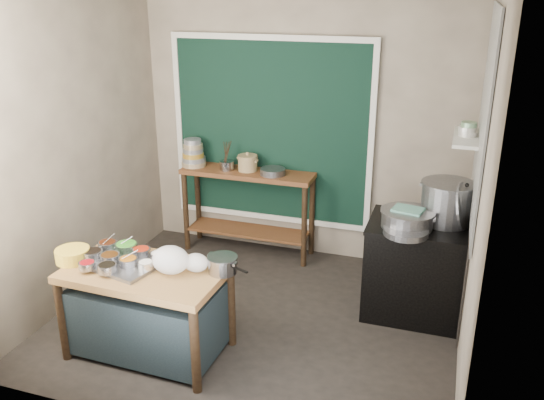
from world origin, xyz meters
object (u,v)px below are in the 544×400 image
(stove_block, at_px, (418,270))
(yellow_basin, at_px, (73,255))
(stock_pot, at_px, (447,202))
(saucepan, at_px, (223,264))
(condiment_tray, at_px, (121,262))
(steamer, at_px, (407,219))
(ceramic_crock, at_px, (248,164))
(back_counter, at_px, (248,212))
(utensil_cup, at_px, (227,165))
(prep_table, at_px, (148,311))

(stove_block, height_order, yellow_basin, yellow_basin)
(stock_pot, bearing_deg, saucepan, -141.70)
(condiment_tray, xyz_separation_m, yellow_basin, (-0.39, -0.08, 0.04))
(yellow_basin, distance_m, saucepan, 1.23)
(yellow_basin, height_order, stock_pot, stock_pot)
(steamer, bearing_deg, ceramic_crock, 154.01)
(stove_block, bearing_deg, ceramic_crock, 158.62)
(yellow_basin, distance_m, ceramic_crock, 2.22)
(back_counter, height_order, ceramic_crock, ceramic_crock)
(stock_pot, bearing_deg, steamer, -143.79)
(ceramic_crock, bearing_deg, utensil_cup, -170.14)
(saucepan, xyz_separation_m, ceramic_crock, (-0.50, 1.89, 0.21))
(back_counter, bearing_deg, stock_pot, -16.84)
(prep_table, bearing_deg, stove_block, 34.78)
(prep_table, relative_size, back_counter, 0.86)
(stove_block, height_order, utensil_cup, utensil_cup)
(stove_block, relative_size, yellow_basin, 3.31)
(utensil_cup, xyz_separation_m, stock_pot, (2.31, -0.61, 0.06))
(condiment_tray, xyz_separation_m, saucepan, (0.82, 0.12, 0.05))
(prep_table, bearing_deg, stock_pot, 34.48)
(stove_block, xyz_separation_m, condiment_tray, (-2.23, -1.27, 0.34))
(steamer, bearing_deg, utensil_cup, 157.53)
(utensil_cup, bearing_deg, stove_block, -18.37)
(yellow_basin, bearing_deg, prep_table, 4.42)
(prep_table, height_order, ceramic_crock, ceramic_crock)
(utensil_cup, bearing_deg, steamer, -22.47)
(condiment_tray, relative_size, stock_pot, 1.34)
(prep_table, distance_m, yellow_basin, 0.75)
(back_counter, distance_m, stock_pot, 2.25)
(prep_table, xyz_separation_m, saucepan, (0.60, 0.15, 0.44))
(back_counter, xyz_separation_m, saucepan, (0.50, -1.88, 0.34))
(utensil_cup, height_order, steamer, utensil_cup)
(stove_block, relative_size, utensil_cup, 5.53)
(utensil_cup, bearing_deg, condiment_tray, -92.84)
(prep_table, bearing_deg, condiment_tray, 173.51)
(utensil_cup, bearing_deg, saucepan, -68.66)
(condiment_tray, bearing_deg, steamer, 28.59)
(prep_table, height_order, stove_block, stove_block)
(back_counter, distance_m, ceramic_crock, 0.55)
(condiment_tray, distance_m, steamer, 2.40)
(stove_block, distance_m, yellow_basin, 2.97)
(utensil_cup, distance_m, stock_pot, 2.39)
(back_counter, relative_size, steamer, 3.08)
(saucepan, bearing_deg, condiment_tray, -151.51)
(saucepan, height_order, stock_pot, stock_pot)
(back_counter, bearing_deg, saucepan, -75.18)
(stock_pot, bearing_deg, condiment_tray, -150.37)
(steamer, bearing_deg, prep_table, -147.87)
(saucepan, bearing_deg, back_counter, 125.12)
(back_counter, xyz_separation_m, steamer, (1.78, -0.85, 0.48))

